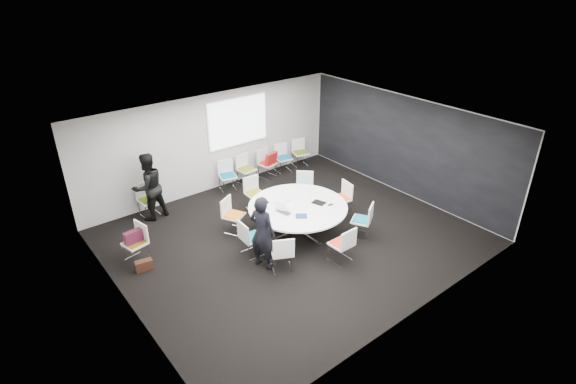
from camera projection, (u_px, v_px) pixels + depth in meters
room_shell at (295, 184)px, 10.32m from camera, size 8.08×7.08×2.88m
conference_table at (298, 212)px, 10.87m from camera, size 2.39×2.39×0.73m
projection_screen at (238, 122)px, 12.91m from camera, size 1.90×0.03×1.35m
chair_ring_a at (340, 204)px, 11.80m from camera, size 0.52×0.53×0.88m
chair_ring_b at (304, 194)px, 12.32m from camera, size 0.64×0.64×0.88m
chair_ring_c at (255, 199)px, 12.05m from camera, size 0.49×0.48×0.88m
chair_ring_d at (234, 221)px, 11.02m from camera, size 0.62×0.61×0.88m
chair_ring_e at (251, 244)px, 10.13m from camera, size 0.47×0.48×0.88m
chair_ring_f at (282, 259)px, 9.64m from camera, size 0.61×0.61×0.88m
chair_ring_g at (341, 250)px, 9.91m from camera, size 0.47×0.46×0.88m
chair_ring_h at (361, 226)px, 10.82m from camera, size 0.62×0.62×0.88m
chair_back_a at (228, 181)px, 13.03m from camera, size 0.56×0.55×0.88m
chair_back_b at (247, 175)px, 13.43m from camera, size 0.50×0.49×0.88m
chair_back_c at (267, 169)px, 13.82m from camera, size 0.53×0.52×0.88m
chair_back_d at (283, 163)px, 14.20m from camera, size 0.53×0.53×0.88m
chair_back_e at (300, 158)px, 14.59m from camera, size 0.57×0.56×0.88m
chair_spare_left at (137, 249)px, 9.95m from camera, size 0.53×0.54×0.88m
chair_person_back at (149, 206)px, 11.72m from camera, size 0.49×0.48×0.88m
person_main at (263, 233)px, 9.49m from camera, size 0.59×0.72×1.71m
person_back at (148, 187)px, 11.33m from camera, size 0.96×0.80×1.79m
laptop at (285, 211)px, 10.53m from camera, size 0.30×0.40×0.03m
laptop_lid at (280, 206)px, 10.49m from camera, size 0.16×0.27×0.22m
notebook_black at (319, 203)px, 10.91m from camera, size 0.30×0.35×0.02m
tablet_folio at (301, 216)px, 10.33m from camera, size 0.33×0.32×0.03m
papers_right at (305, 195)px, 11.25m from camera, size 0.37×0.34×0.00m
papers_front at (319, 200)px, 11.05m from camera, size 0.33×0.25×0.00m
cup at (288, 200)px, 10.97m from camera, size 0.08×0.08×0.09m
phone at (330, 205)px, 10.82m from camera, size 0.15×0.08×0.01m
maroon_bag at (133, 237)px, 9.78m from camera, size 0.41×0.18×0.28m
brown_bag at (144, 265)px, 9.69m from camera, size 0.38×0.23×0.24m
red_jacket at (271, 158)px, 13.47m from camera, size 0.46×0.25×0.36m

